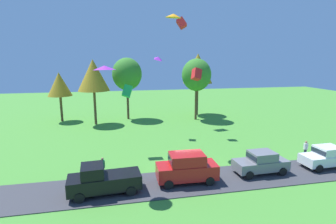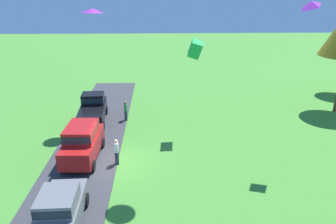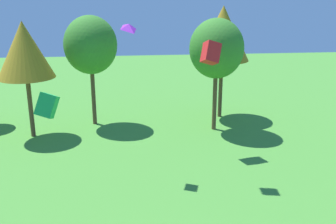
# 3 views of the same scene
# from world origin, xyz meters

# --- Properties ---
(ground_plane) EXTENTS (120.00, 120.00, 0.00)m
(ground_plane) POSITION_xyz_m (0.00, 0.00, 0.00)
(ground_plane) COLOR #478E33
(pavement_strip) EXTENTS (36.00, 4.40, 0.06)m
(pavement_strip) POSITION_xyz_m (0.00, -2.03, 0.03)
(pavement_strip) COLOR #38383D
(pavement_strip) RESTS_ON ground
(car_pickup_mid_row) EXTENTS (5.12, 2.33, 2.14)m
(car_pickup_mid_row) POSITION_xyz_m (-6.88, -2.54, 1.11)
(car_pickup_mid_row) COLOR black
(car_pickup_mid_row) RESTS_ON ground
(car_suv_by_flagpole) EXTENTS (4.66, 2.16, 2.28)m
(car_suv_by_flagpole) POSITION_xyz_m (-0.58, -2.05, 1.30)
(car_suv_by_flagpole) COLOR red
(car_suv_by_flagpole) RESTS_ON ground
(car_sedan_near_entrance) EXTENTS (4.46, 2.07, 1.84)m
(car_sedan_near_entrance) POSITION_xyz_m (5.87, -1.74, 1.04)
(car_sedan_near_entrance) COLOR slate
(car_sedan_near_entrance) RESTS_ON ground
(person_on_lawn) EXTENTS (0.36, 0.24, 1.71)m
(person_on_lawn) POSITION_xyz_m (-6.92, 0.10, 0.88)
(person_on_lawn) COLOR #2D334C
(person_on_lawn) RESTS_ON ground
(person_watching_sky) EXTENTS (0.36, 0.24, 1.71)m
(person_watching_sky) POSITION_xyz_m (0.16, 0.17, 0.88)
(person_watching_sky) COLOR #2D334C
(person_watching_sky) RESTS_ON ground
(kite_box_high_left) EXTENTS (1.14, 1.15, 1.46)m
(kite_box_high_left) POSITION_xyz_m (-4.54, 5.39, 6.32)
(kite_box_high_left) COLOR green
(kite_diamond_trailing_tail) EXTENTS (1.21, 1.36, 0.64)m
(kite_diamond_trailing_tail) POSITION_xyz_m (-0.47, 11.20, 9.47)
(kite_diamond_trailing_tail) COLOR purple
(kite_delta_mid_center) EXTENTS (2.05, 2.05, 0.37)m
(kite_delta_mid_center) POSITION_xyz_m (-6.37, -1.84, 8.77)
(kite_delta_mid_center) COLOR purple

